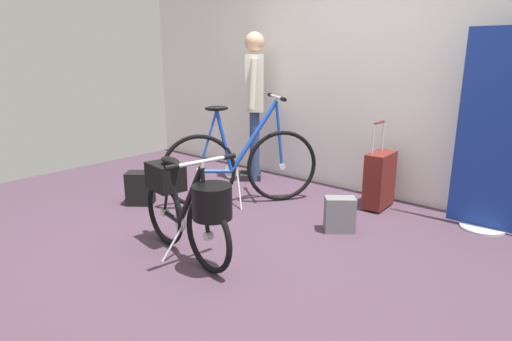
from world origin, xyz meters
name	(u,v)px	position (x,y,z in m)	size (l,w,h in m)	color
ground_plane	(252,246)	(0.00, 0.00, 0.00)	(6.55, 6.55, 0.00)	#473342
back_wall	(373,40)	(0.00, 1.83, 1.56)	(6.55, 0.10, 3.12)	white
floor_banner_stand	(495,144)	(1.27, 1.52, 0.73)	(0.60, 0.36, 1.64)	#B7B7BC
folding_bike_foreground	(187,204)	(-0.21, -0.45, 0.42)	(1.10, 0.53, 0.78)	black
display_bike_left	(241,165)	(-0.72, 0.67, 0.40)	(0.93, 1.26, 1.06)	black
visitor_near_wall	(254,98)	(-1.19, 1.41, 0.95)	(0.39, 0.43, 1.66)	navy
rolling_suitcase	(380,179)	(0.36, 1.43, 0.28)	(0.19, 0.37, 0.83)	maroon
backpack_on_floor	(140,188)	(-1.47, 0.02, 0.16)	(0.31, 0.30, 0.32)	black
handbag_on_floor	(340,215)	(0.36, 0.69, 0.14)	(0.28, 0.26, 0.29)	slate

